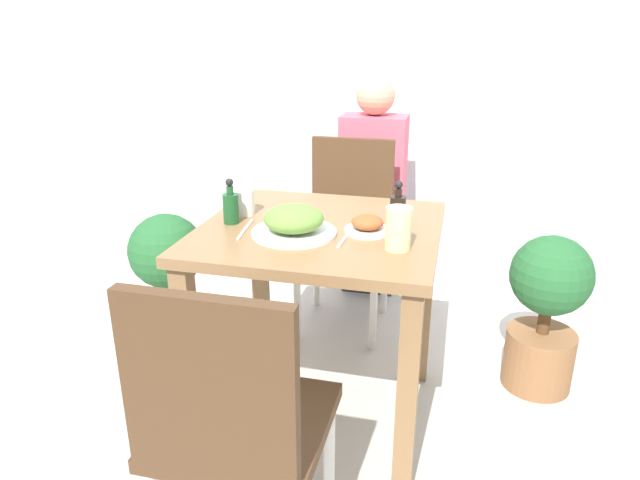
{
  "coord_description": "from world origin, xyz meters",
  "views": [
    {
      "loc": [
        0.45,
        -1.77,
        1.41
      ],
      "look_at": [
        0.0,
        0.0,
        0.72
      ],
      "focal_mm": 32.0,
      "sensor_mm": 36.0,
      "label": 1
    }
  ],
  "objects_px": {
    "juice_glass": "(398,228)",
    "condiment_bottle": "(398,209)",
    "drink_cup": "(242,202)",
    "chair_near": "(233,422)",
    "potted_plant_right": "(546,308)",
    "potted_plant_left": "(169,279)",
    "sauce_bottle": "(231,206)",
    "person_figure": "(372,189)",
    "chair_far": "(347,223)",
    "food_plate": "(294,222)",
    "side_plate": "(367,225)"
  },
  "relations": [
    {
      "from": "side_plate",
      "to": "sauce_bottle",
      "type": "relative_size",
      "value": 0.96
    },
    {
      "from": "juice_glass",
      "to": "condiment_bottle",
      "type": "height_order",
      "value": "condiment_bottle"
    },
    {
      "from": "condiment_bottle",
      "to": "juice_glass",
      "type": "bearing_deg",
      "value": -82.62
    },
    {
      "from": "sauce_bottle",
      "to": "potted_plant_right",
      "type": "distance_m",
      "value": 1.3
    },
    {
      "from": "sauce_bottle",
      "to": "juice_glass",
      "type": "bearing_deg",
      "value": -10.11
    },
    {
      "from": "sauce_bottle",
      "to": "person_figure",
      "type": "bearing_deg",
      "value": 76.16
    },
    {
      "from": "sauce_bottle",
      "to": "person_figure",
      "type": "relative_size",
      "value": 0.13
    },
    {
      "from": "side_plate",
      "to": "potted_plant_left",
      "type": "height_order",
      "value": "side_plate"
    },
    {
      "from": "chair_near",
      "to": "potted_plant_left",
      "type": "distance_m",
      "value": 1.11
    },
    {
      "from": "food_plate",
      "to": "juice_glass",
      "type": "xyz_separation_m",
      "value": [
        0.34,
        -0.05,
        0.02
      ]
    },
    {
      "from": "chair_near",
      "to": "juice_glass",
      "type": "xyz_separation_m",
      "value": [
        0.31,
        0.58,
        0.32
      ]
    },
    {
      "from": "chair_near",
      "to": "condiment_bottle",
      "type": "height_order",
      "value": "condiment_bottle"
    },
    {
      "from": "potted_plant_right",
      "to": "person_figure",
      "type": "height_order",
      "value": "person_figure"
    },
    {
      "from": "chair_near",
      "to": "sauce_bottle",
      "type": "height_order",
      "value": "sauce_bottle"
    },
    {
      "from": "juice_glass",
      "to": "sauce_bottle",
      "type": "distance_m",
      "value": 0.59
    },
    {
      "from": "drink_cup",
      "to": "juice_glass",
      "type": "relative_size",
      "value": 0.69
    },
    {
      "from": "food_plate",
      "to": "potted_plant_right",
      "type": "distance_m",
      "value": 1.12
    },
    {
      "from": "condiment_bottle",
      "to": "person_figure",
      "type": "relative_size",
      "value": 0.13
    },
    {
      "from": "sauce_bottle",
      "to": "potted_plant_left",
      "type": "relative_size",
      "value": 0.23
    },
    {
      "from": "drink_cup",
      "to": "potted_plant_right",
      "type": "distance_m",
      "value": 1.26
    },
    {
      "from": "juice_glass",
      "to": "condiment_bottle",
      "type": "relative_size",
      "value": 0.84
    },
    {
      "from": "juice_glass",
      "to": "condiment_bottle",
      "type": "bearing_deg",
      "value": 97.38
    },
    {
      "from": "sauce_bottle",
      "to": "potted_plant_right",
      "type": "xyz_separation_m",
      "value": [
        1.13,
        0.45,
        -0.47
      ]
    },
    {
      "from": "person_figure",
      "to": "side_plate",
      "type": "bearing_deg",
      "value": -81.89
    },
    {
      "from": "potted_plant_left",
      "to": "person_figure",
      "type": "xyz_separation_m",
      "value": [
        0.68,
        1.01,
        0.16
      ]
    },
    {
      "from": "chair_far",
      "to": "condiment_bottle",
      "type": "relative_size",
      "value": 5.72
    },
    {
      "from": "drink_cup",
      "to": "sauce_bottle",
      "type": "height_order",
      "value": "sauce_bottle"
    },
    {
      "from": "chair_near",
      "to": "food_plate",
      "type": "xyz_separation_m",
      "value": [
        -0.03,
        0.63,
        0.3
      ]
    },
    {
      "from": "chair_near",
      "to": "potted_plant_left",
      "type": "bearing_deg",
      "value": -53.77
    },
    {
      "from": "chair_near",
      "to": "person_figure",
      "type": "height_order",
      "value": "person_figure"
    },
    {
      "from": "potted_plant_right",
      "to": "side_plate",
      "type": "bearing_deg",
      "value": -147.09
    },
    {
      "from": "juice_glass",
      "to": "food_plate",
      "type": "bearing_deg",
      "value": 172.2
    },
    {
      "from": "juice_glass",
      "to": "potted_plant_left",
      "type": "xyz_separation_m",
      "value": [
        -0.97,
        0.31,
        -0.41
      ]
    },
    {
      "from": "chair_near",
      "to": "chair_far",
      "type": "xyz_separation_m",
      "value": [
        -0.03,
        1.5,
        0.0
      ]
    },
    {
      "from": "drink_cup",
      "to": "sauce_bottle",
      "type": "distance_m",
      "value": 0.1
    },
    {
      "from": "juice_glass",
      "to": "sauce_bottle",
      "type": "height_order",
      "value": "sauce_bottle"
    },
    {
      "from": "juice_glass",
      "to": "condiment_bottle",
      "type": "xyz_separation_m",
      "value": [
        -0.03,
        0.21,
        -0.01
      ]
    },
    {
      "from": "sauce_bottle",
      "to": "condiment_bottle",
      "type": "xyz_separation_m",
      "value": [
        0.56,
        0.11,
        0.0
      ]
    },
    {
      "from": "potted_plant_left",
      "to": "sauce_bottle",
      "type": "bearing_deg",
      "value": -28.41
    },
    {
      "from": "food_plate",
      "to": "juice_glass",
      "type": "bearing_deg",
      "value": -7.8
    },
    {
      "from": "chair_far",
      "to": "potted_plant_right",
      "type": "xyz_separation_m",
      "value": [
        0.88,
        -0.37,
        -0.15
      ]
    },
    {
      "from": "chair_near",
      "to": "drink_cup",
      "type": "bearing_deg",
      "value": -71.17
    },
    {
      "from": "drink_cup",
      "to": "sauce_bottle",
      "type": "xyz_separation_m",
      "value": [
        -0.0,
        -0.1,
        0.01
      ]
    },
    {
      "from": "chair_far",
      "to": "person_figure",
      "type": "relative_size",
      "value": 0.77
    },
    {
      "from": "chair_near",
      "to": "person_figure",
      "type": "bearing_deg",
      "value": -90.88
    },
    {
      "from": "chair_far",
      "to": "potted_plant_right",
      "type": "distance_m",
      "value": 0.97
    },
    {
      "from": "chair_near",
      "to": "sauce_bottle",
      "type": "distance_m",
      "value": 0.8
    },
    {
      "from": "juice_glass",
      "to": "potted_plant_right",
      "type": "bearing_deg",
      "value": 45.32
    },
    {
      "from": "drink_cup",
      "to": "condiment_bottle",
      "type": "bearing_deg",
      "value": 0.82
    },
    {
      "from": "juice_glass",
      "to": "person_figure",
      "type": "bearing_deg",
      "value": 102.19
    }
  ]
}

